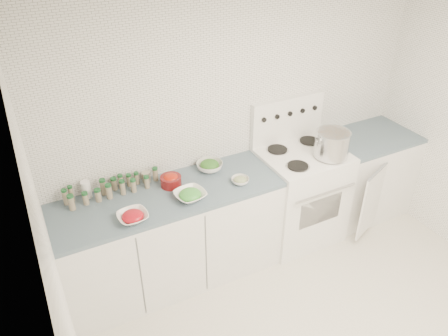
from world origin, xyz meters
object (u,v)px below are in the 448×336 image
stock_pot (332,143)px  stove (299,192)px  bowl_snowpea (190,195)px  bowl_tomato (133,216)px

stock_pot → stove: bearing=137.5°
stock_pot → bowl_snowpea: (-1.35, 0.03, -0.14)m
stove → bowl_tomato: 1.72m
bowl_tomato → bowl_snowpea: (0.48, 0.05, 0.00)m
stove → bowl_snowpea: stove is taller
bowl_tomato → bowl_snowpea: 0.48m
stove → stock_pot: (0.18, -0.16, 0.58)m
stock_pot → bowl_tomato: size_ratio=1.42×
stock_pot → bowl_snowpea: 1.36m
stock_pot → bowl_snowpea: stock_pot is taller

